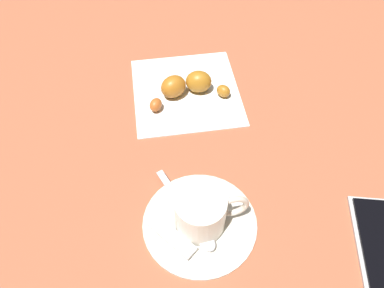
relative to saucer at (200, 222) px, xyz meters
name	(u,v)px	position (x,y,z in m)	size (l,w,h in m)	color
ground_plane	(191,141)	(0.14, 0.00, 0.00)	(1.80, 1.80, 0.00)	#A15438
saucer	(200,222)	(0.00, 0.00, 0.00)	(0.15, 0.15, 0.01)	silver
espresso_cup	(203,211)	(0.00, 0.00, 0.03)	(0.06, 0.09, 0.05)	silver
teaspoon	(193,222)	(0.00, 0.01, 0.01)	(0.13, 0.07, 0.01)	silver
sugar_packet	(172,236)	(-0.02, 0.04, 0.01)	(0.07, 0.02, 0.01)	white
napkin	(186,91)	(0.24, 0.00, 0.00)	(0.18, 0.17, 0.00)	white
croissant	(187,86)	(0.23, 0.00, 0.02)	(0.07, 0.14, 0.04)	#A1651D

